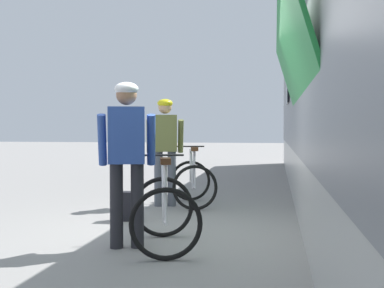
{
  "coord_description": "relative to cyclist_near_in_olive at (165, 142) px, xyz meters",
  "views": [
    {
      "loc": [
        0.97,
        -5.43,
        1.26
      ],
      "look_at": [
        -0.23,
        1.46,
        1.05
      ],
      "focal_mm": 44.93,
      "sensor_mm": 36.0,
      "label": 1
    }
  ],
  "objects": [
    {
      "name": "ground_plane",
      "position": [
        0.82,
        -2.26,
        -1.05
      ],
      "size": [
        80.0,
        80.0,
        0.0
      ],
      "primitive_type": "plane",
      "color": "gray"
    },
    {
      "name": "cyclist_far_in_blue",
      "position": [
        0.23,
        -2.8,
        0.0
      ],
      "size": [
        0.66,
        0.41,
        1.76
      ],
      "color": "#232328",
      "rests_on": "ground"
    },
    {
      "name": "cyclist_near_in_olive",
      "position": [
        0.0,
        0.0,
        0.0
      ],
      "size": [
        0.66,
        0.41,
        1.76
      ],
      "color": "#4C515B",
      "rests_on": "ground"
    },
    {
      "name": "bicycle_near_silver",
      "position": [
        0.43,
        0.14,
        -0.65
      ],
      "size": [
        0.95,
        1.21,
        0.99
      ],
      "color": "black",
      "rests_on": "ground"
    },
    {
      "name": "backpack_on_platform",
      "position": [
        -0.23,
        -1.33,
        -0.85
      ],
      "size": [
        0.29,
        0.19,
        0.4
      ],
      "primitive_type": "cube",
      "rotation": [
        0.0,
        0.0,
        0.03
      ],
      "color": "black",
      "rests_on": "ground"
    },
    {
      "name": "bicycle_far_white",
      "position": [
        0.63,
        -2.75,
        -0.65
      ],
      "size": [
        0.96,
        1.22,
        0.99
      ],
      "color": "black",
      "rests_on": "ground"
    }
  ]
}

